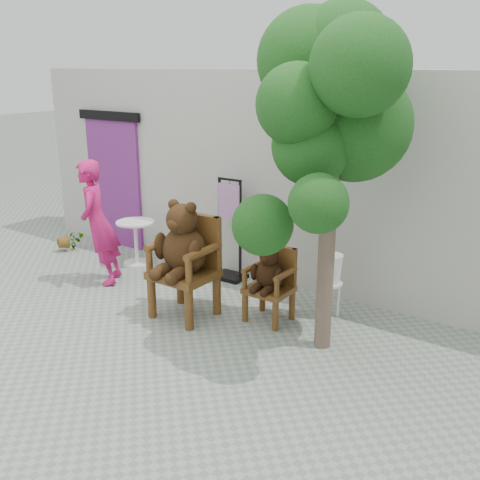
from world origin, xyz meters
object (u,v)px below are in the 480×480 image
at_px(cafe_table, 136,238).
at_px(tree, 331,102).
at_px(stool_bucket, 330,268).
at_px(chair_small, 270,276).
at_px(chair_big, 184,251).
at_px(person, 98,223).
at_px(display_stand, 230,241).

bearing_deg(cafe_table, tree, -9.84).
bearing_deg(stool_bucket, chair_small, -136.33).
height_order(chair_big, person, person).
xyz_separation_m(chair_big, stool_bucket, (1.50, 1.02, -0.21)).
bearing_deg(tree, cafe_table, 170.16).
distance_m(cafe_table, tree, 4.29).
xyz_separation_m(person, tree, (3.45, 0.24, 1.79)).
distance_m(cafe_table, stool_bucket, 3.40).
distance_m(display_stand, stool_bucket, 1.82).
bearing_deg(cafe_table, chair_small, -10.50).
relative_size(chair_small, stool_bucket, 0.68).
relative_size(person, tree, 0.48).
distance_m(stool_bucket, tree, 2.15).
xyz_separation_m(chair_big, person, (-1.74, 0.16, 0.04)).
relative_size(display_stand, tree, 0.41).
bearing_deg(tree, person, -176.02).
bearing_deg(display_stand, chair_big, -78.89).
relative_size(cafe_table, tree, 0.19).
xyz_separation_m(display_stand, stool_bucket, (1.79, -0.33, 0.06)).
bearing_deg(tree, stool_bucket, 108.28).
relative_size(stool_bucket, tree, 0.39).
bearing_deg(cafe_table, display_stand, 11.70).
height_order(chair_big, tree, tree).
bearing_deg(chair_small, person, -172.85).
bearing_deg(stool_bucket, person, -165.08).
height_order(chair_big, cafe_table, chair_big).
bearing_deg(person, display_stand, 93.41).
relative_size(chair_small, cafe_table, 1.40).
relative_size(person, stool_bucket, 1.23).
relative_size(cafe_table, display_stand, 0.47).
distance_m(chair_big, chair_small, 1.10).
distance_m(person, stool_bucket, 3.36).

